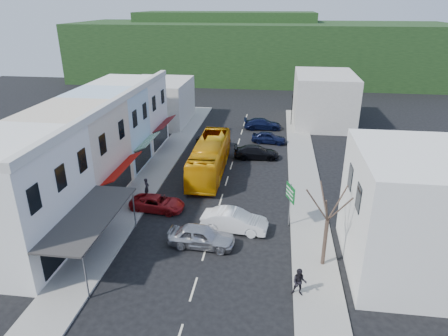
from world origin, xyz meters
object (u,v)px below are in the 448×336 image
car_silver (201,238)px  street_tree (327,220)px  car_red (157,202)px  traffic_signal (292,110)px  bus (210,158)px  pedestrian_left (147,187)px  direction_sign (290,206)px  pedestrian_right (299,283)px  car_white (234,222)px

car_silver → street_tree: size_ratio=0.64×
car_red → traffic_signal: bearing=-18.4°
bus → pedestrian_left: size_ratio=6.82×
direction_sign → street_tree: street_tree is taller
car_silver → car_red: size_ratio=0.96×
street_tree → traffic_signal: bearing=92.5°
car_silver → pedestrian_right: bearing=-120.1°
car_silver → direction_sign: size_ratio=1.22×
car_white → traffic_signal: bearing=-3.8°
direction_sign → pedestrian_right: bearing=-106.9°
pedestrian_left → street_tree: 16.82m
car_white → pedestrian_right: bearing=-140.6°
car_silver → street_tree: bearing=-94.4°
car_silver → street_tree: 8.88m
car_red → direction_sign: 10.95m
direction_sign → street_tree: 5.49m
bus → pedestrian_right: bearing=-65.6°
bus → street_tree: bearing=-56.0°
car_white → car_silver: bearing=144.9°
car_red → direction_sign: direction_sign is taller
traffic_signal → pedestrian_right: bearing=76.6°
car_white → pedestrian_right: (4.57, -6.88, 0.30)m
car_red → street_tree: (13.00, -5.97, 2.73)m
car_red → pedestrian_right: size_ratio=2.71×
car_white → pedestrian_left: pedestrian_left is taller
pedestrian_right → street_tree: bearing=68.6°
car_red → pedestrian_right: 14.61m
pedestrian_right → pedestrian_left: bearing=144.6°
car_white → pedestrian_right: 8.27m
street_tree → traffic_signal: (-1.40, 32.55, -1.19)m
bus → car_white: bus is taller
car_silver → traffic_signal: (6.97, 31.38, 1.54)m
traffic_signal → car_white: bearing=67.5°
car_red → car_white: bearing=-104.3°
pedestrian_left → street_tree: size_ratio=0.25×
pedestrian_left → pedestrian_right: same height
bus → pedestrian_left: (-4.62, -6.32, -0.55)m
car_white → car_red: size_ratio=0.96×
direction_sign → traffic_signal: 27.80m
traffic_signal → pedestrian_left: bearing=48.8°
car_white → pedestrian_right: pedestrian_right is taller
pedestrian_left → direction_sign: size_ratio=0.47×
pedestrian_right → traffic_signal: size_ratio=0.38×
car_red → pedestrian_left: 2.63m
bus → street_tree: (9.95, -14.37, 1.88)m
street_tree → traffic_signal: street_tree is taller
car_red → traffic_signal: traffic_signal is taller
street_tree → direction_sign: bearing=114.5°
pedestrian_right → car_red: bearing=146.7°
pedestrian_left → traffic_signal: size_ratio=0.38×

